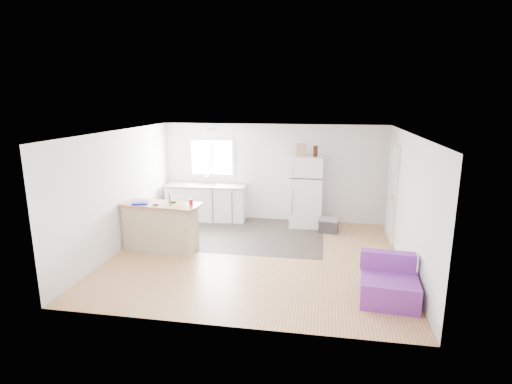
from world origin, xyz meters
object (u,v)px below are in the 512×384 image
at_px(kitchen_cabinets, 206,202).
at_px(cleaner_jug, 183,245).
at_px(cardboard_box, 301,150).
at_px(blue_tray, 140,203).
at_px(refrigerator, 306,191).
at_px(mop, 169,241).
at_px(purple_seat, 389,285).
at_px(bottle_left, 315,151).
at_px(peninsula, 161,226).
at_px(bottle_right, 316,151).
at_px(cooler, 329,225).
at_px(red_cup, 191,202).

relative_size(kitchen_cabinets, cleaner_jug, 6.11).
height_order(cleaner_jug, cardboard_box, cardboard_box).
distance_m(cleaner_jug, blue_tray, 1.19).
xyz_separation_m(refrigerator, cardboard_box, (-0.14, -0.03, 1.00)).
bearing_deg(mop, purple_seat, -17.47).
height_order(blue_tray, bottle_left, bottle_left).
bearing_deg(mop, refrigerator, 40.80).
bearing_deg(peninsula, blue_tray, -160.89).
xyz_separation_m(purple_seat, bottle_left, (-1.26, 3.42, 1.57)).
distance_m(kitchen_cabinets, bottle_right, 3.02).
height_order(purple_seat, cardboard_box, cardboard_box).
bearing_deg(refrigerator, mop, -140.16).
distance_m(kitchen_cabinets, cooler, 3.10).
bearing_deg(cleaner_jug, red_cup, 43.22).
distance_m(peninsula, purple_seat, 4.46).
bearing_deg(refrigerator, bottle_right, -3.91).
bearing_deg(bottle_right, cleaner_jug, -139.61).
bearing_deg(purple_seat, cleaner_jug, 165.13).
bearing_deg(peninsula, cardboard_box, 43.83).
height_order(red_cup, bottle_left, bottle_left).
bearing_deg(refrigerator, cleaner_jug, -137.95).
distance_m(peninsula, red_cup, 0.85).
relative_size(purple_seat, red_cup, 7.46).
distance_m(red_cup, bottle_left, 3.17).
relative_size(mop, bottle_left, 5.02).
relative_size(peninsula, cooler, 3.40).
distance_m(peninsula, cooler, 3.76).
relative_size(cooler, purple_seat, 0.53).
bearing_deg(bottle_right, kitchen_cabinets, 178.60).
relative_size(refrigerator, blue_tray, 5.64).
relative_size(kitchen_cabinets, purple_seat, 2.29).
bearing_deg(red_cup, bottle_left, 40.97).
relative_size(bottle_left, bottle_right, 1.00).
distance_m(purple_seat, bottle_left, 3.96).
distance_m(kitchen_cabinets, peninsula, 2.18).
height_order(cardboard_box, bottle_right, cardboard_box).
relative_size(kitchen_cabinets, cooler, 4.28).
bearing_deg(cooler, mop, -142.86).
xyz_separation_m(kitchen_cabinets, cardboard_box, (2.35, -0.09, 1.38)).
relative_size(purple_seat, cardboard_box, 2.98).
bearing_deg(blue_tray, cardboard_box, 35.48).
distance_m(refrigerator, red_cup, 3.00).
relative_size(mop, red_cup, 10.47).
bearing_deg(cardboard_box, blue_tray, -144.52).
xyz_separation_m(blue_tray, cardboard_box, (3.02, 2.15, 0.86)).
xyz_separation_m(kitchen_cabinets, bottle_left, (2.67, -0.14, 1.36)).
xyz_separation_m(refrigerator, bottle_left, (0.17, -0.09, 0.97)).
distance_m(cooler, mop, 3.63).
height_order(peninsula, blue_tray, blue_tray).
xyz_separation_m(blue_tray, bottle_right, (3.37, 2.17, 0.83)).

